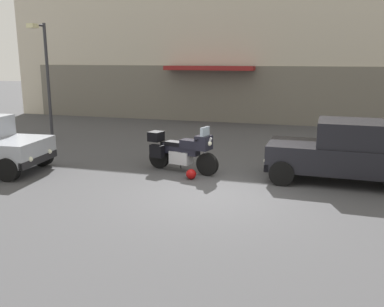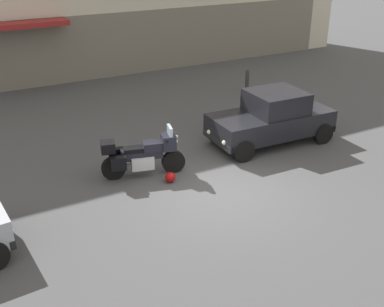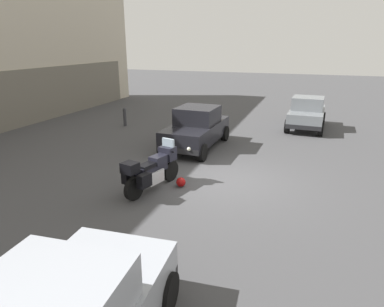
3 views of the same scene
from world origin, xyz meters
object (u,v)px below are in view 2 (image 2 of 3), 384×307
at_px(motorcycle, 142,155).
at_px(bollard_curbside, 247,80).
at_px(car_hatchback_near, 272,118).
at_px(helmet, 170,177).

xyz_separation_m(motorcycle, bollard_curbside, (6.71, 4.81, -0.12)).
relative_size(motorcycle, car_hatchback_near, 0.57).
bearing_deg(motorcycle, bollard_curbside, 49.77).
relative_size(car_hatchback_near, bollard_curbside, 4.18).
height_order(motorcycle, car_hatchback_near, car_hatchback_near).
bearing_deg(bollard_curbside, motorcycle, -144.37).
distance_m(car_hatchback_near, bollard_curbside, 5.20).
height_order(car_hatchback_near, bollard_curbside, car_hatchback_near).
bearing_deg(helmet, motorcycle, 126.28).
xyz_separation_m(car_hatchback_near, bollard_curbside, (2.32, 4.65, -0.31)).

